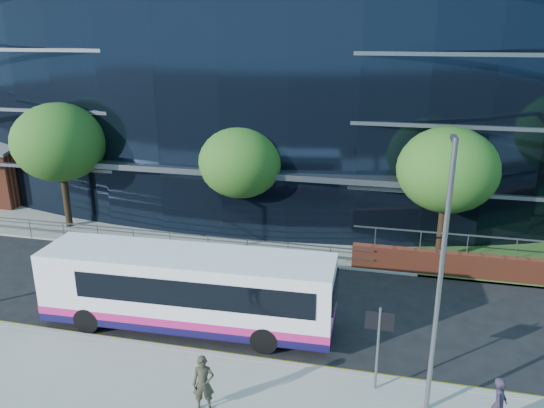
% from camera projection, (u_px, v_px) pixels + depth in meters
% --- Properties ---
extents(ground, '(200.00, 200.00, 0.00)m').
position_uv_depth(ground, '(248.00, 345.00, 18.82)').
color(ground, black).
rests_on(ground, ground).
extents(kerb, '(80.00, 0.25, 0.16)m').
position_uv_depth(kerb, '(240.00, 359.00, 17.87)').
color(kerb, gray).
rests_on(kerb, ground).
extents(yellow_line_outer, '(80.00, 0.08, 0.01)m').
position_uv_depth(yellow_line_outer, '(242.00, 357.00, 18.08)').
color(yellow_line_outer, gold).
rests_on(yellow_line_outer, ground).
extents(yellow_line_inner, '(80.00, 0.08, 0.01)m').
position_uv_depth(yellow_line_inner, '(243.00, 355.00, 18.22)').
color(yellow_line_inner, gold).
rests_on(yellow_line_inner, ground).
extents(far_forecourt, '(50.00, 8.00, 0.10)m').
position_uv_depth(far_forecourt, '(199.00, 224.00, 30.27)').
color(far_forecourt, gray).
rests_on(far_forecourt, ground).
extents(glass_office, '(44.00, 23.10, 16.00)m').
position_uv_depth(glass_office, '(272.00, 69.00, 36.43)').
color(glass_office, black).
rests_on(glass_office, ground).
extents(guard_railings, '(24.00, 0.05, 1.10)m').
position_uv_depth(guard_railings, '(133.00, 234.00, 26.77)').
color(guard_railings, slate).
rests_on(guard_railings, ground).
extents(street_sign, '(0.85, 0.09, 2.80)m').
position_uv_depth(street_sign, '(379.00, 331.00, 15.70)').
color(street_sign, slate).
rests_on(street_sign, pavement_near).
extents(tree_far_a, '(4.95, 4.95, 6.98)m').
position_uv_depth(tree_far_a, '(59.00, 142.00, 28.43)').
color(tree_far_a, black).
rests_on(tree_far_a, ground).
extents(tree_far_b, '(4.29, 4.29, 6.05)m').
position_uv_depth(tree_far_b, '(241.00, 162.00, 26.92)').
color(tree_far_b, black).
rests_on(tree_far_b, ground).
extents(tree_far_c, '(4.62, 4.62, 6.51)m').
position_uv_depth(tree_far_c, '(448.00, 170.00, 24.19)').
color(tree_far_c, black).
rests_on(tree_far_c, ground).
extents(streetlight_east, '(0.15, 0.77, 8.00)m').
position_uv_depth(streetlight_east, '(441.00, 275.00, 14.11)').
color(streetlight_east, slate).
rests_on(streetlight_east, pavement_near).
extents(city_bus, '(10.95, 2.86, 2.94)m').
position_uv_depth(city_bus, '(190.00, 289.00, 19.49)').
color(city_bus, white).
rests_on(city_bus, ground).
extents(pedestrian, '(0.55, 0.68, 1.63)m').
position_uv_depth(pedestrian, '(499.00, 404.00, 14.40)').
color(pedestrian, '#282132').
rests_on(pedestrian, pavement_near).
extents(pedestrian_b, '(0.72, 0.57, 1.73)m').
position_uv_depth(pedestrian_b, '(203.00, 384.00, 15.16)').
color(pedestrian_b, '#313022').
rests_on(pedestrian_b, pavement_near).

